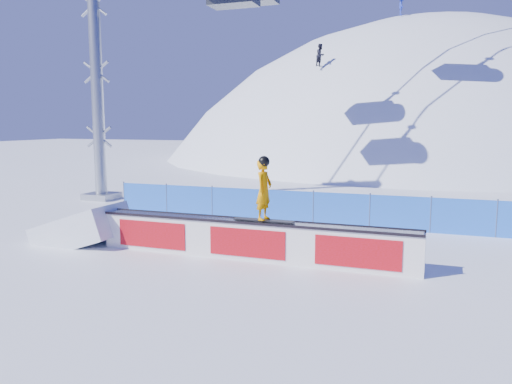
% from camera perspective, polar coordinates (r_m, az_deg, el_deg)
% --- Properties ---
extents(ground, '(160.00, 160.00, 0.00)m').
position_cam_1_polar(ground, '(13.42, 14.72, -8.17)').
color(ground, white).
rests_on(ground, ground).
extents(snow_hill, '(64.00, 64.00, 64.00)m').
position_cam_1_polar(snow_hill, '(59.00, 17.83, -14.00)').
color(snow_hill, white).
rests_on(snow_hill, ground).
extents(safety_fence, '(22.05, 0.05, 1.30)m').
position_cam_1_polar(safety_fence, '(17.67, 16.09, -2.36)').
color(safety_fence, blue).
rests_on(safety_fence, ground).
extents(rail_box, '(8.95, 0.70, 1.07)m').
position_cam_1_polar(rail_box, '(13.52, -0.61, -5.47)').
color(rail_box, white).
rests_on(rail_box, ground).
extents(snow_ramp, '(2.77, 1.74, 1.72)m').
position_cam_1_polar(snow_ramp, '(16.43, -19.25, -5.40)').
color(snow_ramp, white).
rests_on(snow_ramp, ground).
extents(snowboarder, '(1.66, 0.63, 1.73)m').
position_cam_1_polar(snowboarder, '(13.14, 0.91, 0.33)').
color(snowboarder, black).
rests_on(snowboarder, rail_box).
extents(distant_skiers, '(20.27, 11.68, 7.64)m').
position_cam_1_polar(distant_skiers, '(43.25, 21.04, 17.08)').
color(distant_skiers, black).
rests_on(distant_skiers, ground).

